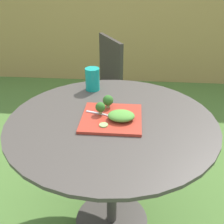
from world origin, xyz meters
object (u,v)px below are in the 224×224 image
at_px(patio_chair, 99,83).
at_px(salad_plate, 112,118).
at_px(drinking_glass, 93,80).
at_px(fork, 103,114).

xyz_separation_m(patio_chair, salad_plate, (0.20, -0.98, 0.23)).
bearing_deg(drinking_glass, patio_chair, 94.54).
xyz_separation_m(patio_chair, fork, (0.15, -0.97, 0.24)).
xyz_separation_m(patio_chair, drinking_glass, (0.05, -0.63, 0.29)).
height_order(patio_chair, salad_plate, patio_chair).
bearing_deg(patio_chair, salad_plate, -78.51).
bearing_deg(salad_plate, fork, 163.15).
distance_m(salad_plate, fork, 0.05).
height_order(drinking_glass, fork, drinking_glass).
distance_m(drinking_glass, fork, 0.35).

